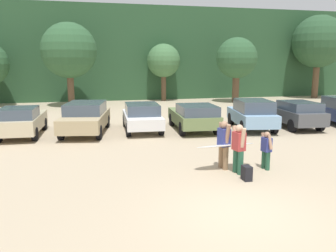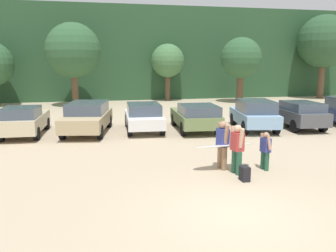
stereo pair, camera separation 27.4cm
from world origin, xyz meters
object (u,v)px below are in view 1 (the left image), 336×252
(parked_car_white, at_px, (142,116))
(backpack_dropped, at_px, (247,173))
(surfboard_white, at_px, (226,145))
(parked_car_tan, at_px, (86,117))
(parked_car_dark_gray, at_px, (294,113))
(person_child, at_px, (266,148))
(parked_car_champagne, at_px, (22,121))
(person_adult, at_px, (224,142))
(parked_car_olive_green, at_px, (194,116))
(person_companion, at_px, (239,146))
(parked_car_sky_blue, at_px, (252,114))

(parked_car_white, relative_size, backpack_dropped, 9.20)
(surfboard_white, bearing_deg, parked_car_tan, -62.33)
(parked_car_dark_gray, distance_m, surfboard_white, 9.04)
(parked_car_white, bearing_deg, backpack_dropped, -164.46)
(parked_car_tan, bearing_deg, surfboard_white, -137.45)
(surfboard_white, bearing_deg, backpack_dropped, 94.85)
(parked_car_white, bearing_deg, person_child, -155.31)
(parked_car_champagne, relative_size, backpack_dropped, 9.21)
(person_adult, distance_m, person_child, 1.42)
(parked_car_dark_gray, distance_m, person_child, 8.38)
(parked_car_white, xyz_separation_m, backpack_dropped, (1.89, -8.36, -0.54))
(parked_car_tan, bearing_deg, person_adult, -137.40)
(parked_car_olive_green, bearing_deg, parked_car_champagne, 89.61)
(parked_car_olive_green, xyz_separation_m, person_child, (0.37, -6.87, -0.05))
(person_companion, relative_size, surfboard_white, 0.75)
(parked_car_white, xyz_separation_m, person_companion, (1.92, -7.67, 0.14))
(backpack_dropped, bearing_deg, parked_car_tan, 119.39)
(surfboard_white, height_order, backpack_dropped, surfboard_white)
(parked_car_white, distance_m, parked_car_dark_gray, 8.32)
(parked_car_sky_blue, height_order, person_companion, person_companion)
(parked_car_white, height_order, parked_car_sky_blue, parked_car_sky_blue)
(person_child, bearing_deg, surfboard_white, -22.50)
(parked_car_olive_green, bearing_deg, person_child, -173.43)
(parked_car_sky_blue, height_order, backpack_dropped, parked_car_sky_blue)
(person_adult, bearing_deg, backpack_dropped, 91.73)
(person_child, distance_m, backpack_dropped, 1.51)
(person_adult, relative_size, person_child, 1.27)
(parked_car_champagne, height_order, backpack_dropped, parked_car_champagne)
(parked_car_champagne, bearing_deg, person_adult, -130.81)
(parked_car_olive_green, relative_size, parked_car_dark_gray, 1.02)
(parked_car_sky_blue, height_order, parked_car_dark_gray, parked_car_sky_blue)
(parked_car_tan, xyz_separation_m, person_companion, (4.76, -7.72, 0.08))
(person_child, xyz_separation_m, person_companion, (-1.09, -0.19, 0.18))
(parked_car_olive_green, xyz_separation_m, parked_car_sky_blue, (3.10, -0.38, 0.08))
(parked_car_sky_blue, bearing_deg, parked_car_dark_gray, -79.67)
(parked_car_dark_gray, bearing_deg, parked_car_sky_blue, 94.35)
(parked_car_champagne, bearing_deg, parked_car_dark_gray, -91.30)
(parked_car_tan, height_order, parked_car_olive_green, parked_car_tan)
(parked_car_tan, bearing_deg, parked_car_dark_gray, -84.80)
(parked_car_white, relative_size, parked_car_olive_green, 0.96)
(person_adult, distance_m, backpack_dropped, 1.48)
(parked_car_tan, distance_m, person_companion, 9.07)
(parked_car_tan, distance_m, person_child, 9.53)
(person_adult, height_order, backpack_dropped, person_adult)
(person_adult, xyz_separation_m, backpack_dropped, (0.24, -1.28, -0.69))
(parked_car_olive_green, bearing_deg, person_adult, 174.85)
(surfboard_white, bearing_deg, parked_car_sky_blue, -127.69)
(surfboard_white, bearing_deg, parked_car_white, -81.21)
(person_adult, distance_m, surfboard_white, 0.14)
(parked_car_olive_green, height_order, backpack_dropped, parked_car_olive_green)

